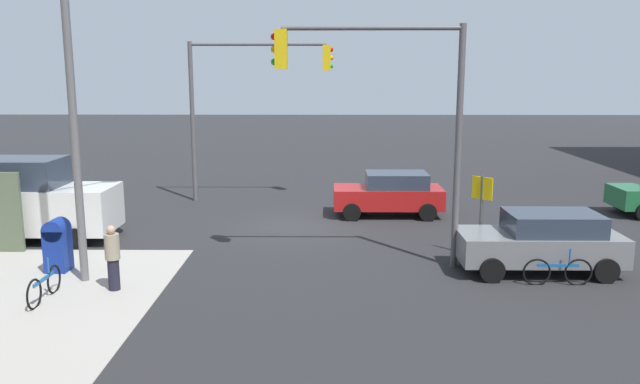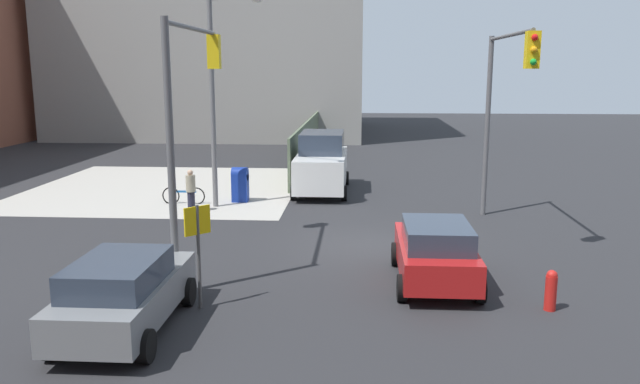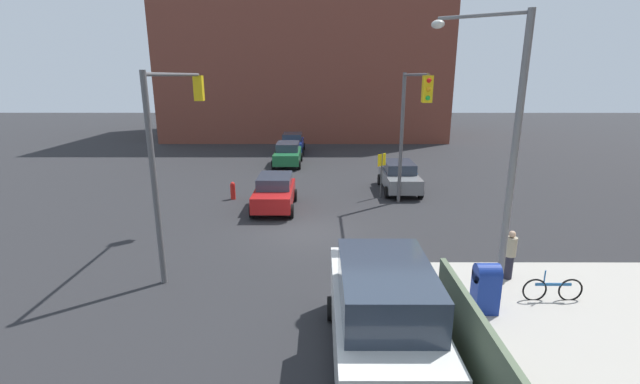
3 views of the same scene
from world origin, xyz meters
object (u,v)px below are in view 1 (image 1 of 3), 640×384
Objects in this scene: traffic_signal_se_corner at (247,88)px; fire_hydrant at (424,191)px; traffic_signal_nw_corner at (387,98)px; bicycle_leaning_on_fence at (44,286)px; pedestrian_crossing at (113,257)px; mailbox_blue at (57,243)px; coupe_red at (390,193)px; sedan_gray at (542,241)px; van_white_delivery at (25,200)px; bicycle_at_crosswalk at (558,272)px; street_lamp_corner at (85,95)px.

traffic_signal_se_corner is 8.37m from fire_hydrant.
traffic_signal_nw_corner is 3.71× the size of bicycle_leaning_on_fence.
bicycle_leaning_on_fence is at bearing 47.07° from fire_hydrant.
pedestrian_crossing is at bearing 16.40° from traffic_signal_nw_corner.
coupe_red is at bearing -144.56° from mailbox_blue.
traffic_signal_nw_corner is 4.55× the size of mailbox_blue.
van_white_delivery is at bearing -11.49° from sedan_gray.
mailbox_blue is 0.34× the size of sedan_gray.
traffic_signal_se_corner reaches higher than pedestrian_crossing.
mailbox_blue reaches higher than bicycle_at_crosswalk.
pedestrian_crossing is at bearing 8.27° from sedan_gray.
traffic_signal_se_corner reaches higher than sedan_gray.
sedan_gray reaches higher than mailbox_blue.
traffic_signal_nw_corner reaches higher than bicycle_leaning_on_fence.
mailbox_blue is 11.73m from coupe_red.
bicycle_leaning_on_fence is at bearing 74.04° from traffic_signal_se_corner.
bicycle_leaning_on_fence is (12.34, 2.29, -0.50)m from sedan_gray.
bicycle_at_crosswalk is (-12.40, -1.20, 0.00)m from bicycle_leaning_on_fence.
van_white_delivery is at bearing -61.28° from bicycle_leaning_on_fence.
pedestrian_crossing is (6.79, 2.00, -3.76)m from traffic_signal_nw_corner.
bicycle_at_crosswalk is at bearing 100.03° from fire_hydrant.
street_lamp_corner is at bearing -25.91° from pedestrian_crossing.
coupe_red is at bearing 55.60° from fire_hydrant.
fire_hydrant is 14.12m from pedestrian_crossing.
van_white_delivery reaches higher than mailbox_blue.
fire_hydrant is 2.93m from coupe_red.
fire_hydrant is (-7.25, 0.30, -4.17)m from traffic_signal_se_corner.
sedan_gray reaches higher than fire_hydrant.
mailbox_blue is 0.26× the size of van_white_delivery.
bicycle_at_crosswalk is (-1.80, 10.20, -0.14)m from fire_hydrant.
traffic_signal_se_corner reaches higher than van_white_delivery.
traffic_signal_se_corner is 7.30m from coupe_red.
fire_hydrant is at bearing -135.90° from street_lamp_corner.
sedan_gray is 1.06× the size of coupe_red.
pedestrian_crossing is at bearing 2.60° from bicycle_at_crosswalk.
street_lamp_corner is 1.99× the size of coupe_red.
van_white_delivery is (2.36, -3.20, 0.52)m from mailbox_blue.
street_lamp_corner is 4.15m from mailbox_blue.
fire_hydrant is 14.85m from van_white_delivery.
street_lamp_corner reaches higher than bicycle_at_crosswalk.
street_lamp_corner is 6.16m from van_white_delivery.
mailbox_blue is at bearing -22.20° from street_lamp_corner.
traffic_signal_nw_corner is 8.02m from pedestrian_crossing.
bicycle_at_crosswalk is (-11.80, 0.51, -4.35)m from street_lamp_corner.
fire_hydrant is 0.58× the size of pedestrian_crossing.
sedan_gray is 15.62m from van_white_delivery.
bicycle_at_crosswalk is at bearing 93.23° from sedan_gray.
bicycle_leaning_on_fence is 12.46m from bicycle_at_crosswalk.
traffic_signal_nw_corner and traffic_signal_se_corner have the same top height.
bicycle_leaning_on_fence is (1.40, 0.70, -0.50)m from pedestrian_crossing.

